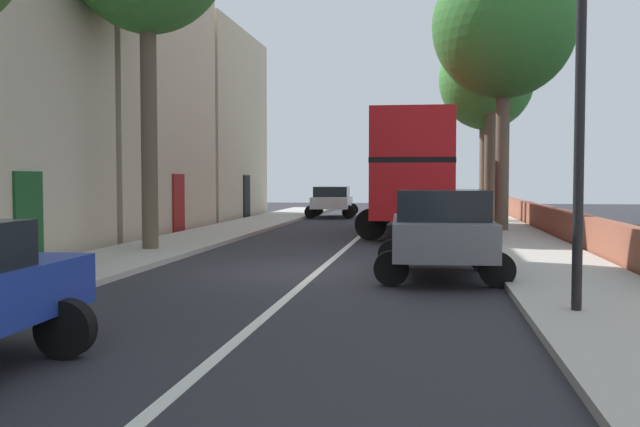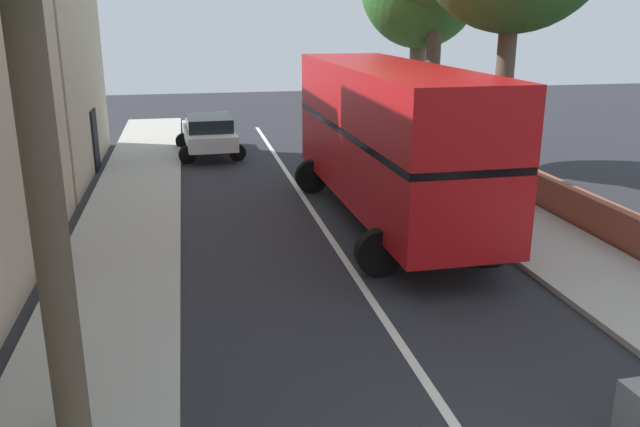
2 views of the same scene
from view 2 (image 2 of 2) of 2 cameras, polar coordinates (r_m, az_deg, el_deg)
The scene contains 2 objects.
double_decker_bus at distance 16.84m, azimuth 5.95°, elevation 6.88°, with size 3.69×10.14×4.06m.
parked_car_white_left_3 at distance 25.85m, azimuth -9.63°, elevation 6.96°, with size 2.60×4.54×1.53m.
Camera 2 is at (-3.27, -4.55, 5.27)m, focal length 36.90 mm.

